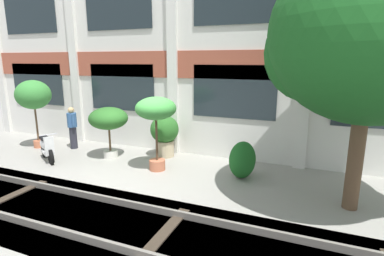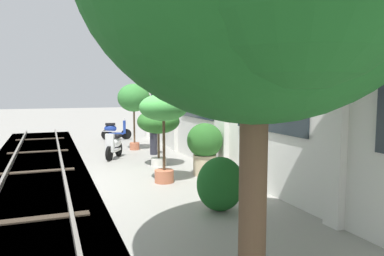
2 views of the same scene
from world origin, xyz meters
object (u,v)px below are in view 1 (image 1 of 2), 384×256
object	(u,v)px
broadleaf_tree	(371,39)
potted_plant_tall_urn	(33,96)
potted_plant_terracotta_small	(156,113)
scooter_near_curb	(46,147)
potted_plant_low_pan	(108,120)
topiary_hedge	(242,160)
potted_plant_fluted_column	(165,133)
resident_by_doorway	(72,127)

from	to	relation	value
broadleaf_tree	potted_plant_tall_urn	distance (m)	10.66
potted_plant_terracotta_small	scooter_near_curb	xyz separation A→B (m)	(-3.81, -0.59, -1.32)
potted_plant_low_pan	potted_plant_terracotta_small	distance (m)	2.15
potted_plant_tall_urn	topiary_hedge	distance (m)	7.97
broadleaf_tree	scooter_near_curb	distance (m)	9.53
scooter_near_curb	potted_plant_fluted_column	bearing A→B (deg)	58.30
potted_plant_terracotta_small	resident_by_doorway	world-z (taller)	potted_plant_terracotta_small
broadleaf_tree	resident_by_doorway	xyz separation A→B (m)	(-9.15, 1.31, -2.82)
broadleaf_tree	potted_plant_low_pan	world-z (taller)	broadleaf_tree
potted_plant_low_pan	potted_plant_fluted_column	size ratio (longest dim) A/B	1.22
potted_plant_low_pan	resident_by_doorway	world-z (taller)	potted_plant_low_pan
topiary_hedge	potted_plant_fluted_column	bearing A→B (deg)	162.62
potted_plant_fluted_column	scooter_near_curb	bearing A→B (deg)	-151.50
topiary_hedge	broadleaf_tree	bearing A→B (deg)	-17.83
potted_plant_fluted_column	potted_plant_terracotta_small	bearing A→B (deg)	-72.86
broadleaf_tree	topiary_hedge	xyz separation A→B (m)	(-2.65, 0.85, -3.13)
potted_plant_fluted_column	topiary_hedge	xyz separation A→B (m)	(2.90, -0.91, -0.29)
potted_plant_tall_urn	potted_plant_fluted_column	bearing A→B (deg)	9.79
scooter_near_curb	broadleaf_tree	bearing A→B (deg)	30.43
scooter_near_curb	topiary_hedge	distance (m)	6.39
scooter_near_curb	resident_by_doorway	xyz separation A→B (m)	(-0.18, 1.41, 0.40)
potted_plant_terracotta_small	potted_plant_fluted_column	xyz separation A→B (m)	(-0.39, 1.27, -0.94)
broadleaf_tree	potted_plant_tall_urn	world-z (taller)	broadleaf_tree
potted_plant_tall_urn	potted_plant_low_pan	distance (m)	3.34
broadleaf_tree	potted_plant_low_pan	distance (m)	7.64
broadleaf_tree	scooter_near_curb	bearing A→B (deg)	-179.38
potted_plant_fluted_column	resident_by_doorway	bearing A→B (deg)	-172.86
potted_plant_fluted_column	scooter_near_curb	xyz separation A→B (m)	(-3.42, -1.86, -0.38)
topiary_hedge	potted_plant_low_pan	bearing A→B (deg)	178.91
potted_plant_low_pan	scooter_near_curb	bearing A→B (deg)	-149.56
potted_plant_low_pan	potted_plant_terracotta_small	world-z (taller)	potted_plant_terracotta_small
potted_plant_tall_urn	potted_plant_terracotta_small	distance (m)	5.35
potted_plant_tall_urn	potted_plant_terracotta_small	bearing A→B (deg)	-4.47
scooter_near_curb	resident_by_doorway	size ratio (longest dim) A/B	0.79
potted_plant_tall_urn	scooter_near_curb	bearing A→B (deg)	-33.59
scooter_near_curb	potted_plant_terracotta_small	bearing A→B (deg)	38.59
potted_plant_low_pan	topiary_hedge	world-z (taller)	potted_plant_low_pan
broadleaf_tree	resident_by_doorway	bearing A→B (deg)	171.86
broadleaf_tree	potted_plant_terracotta_small	bearing A→B (deg)	174.56
broadleaf_tree	topiary_hedge	world-z (taller)	broadleaf_tree
potted_plant_low_pan	resident_by_doorway	size ratio (longest dim) A/B	1.10
potted_plant_low_pan	topiary_hedge	bearing A→B (deg)	-1.09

